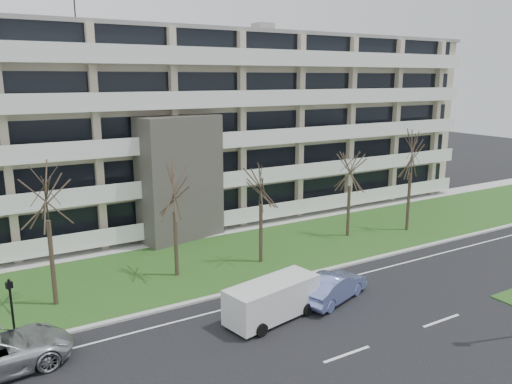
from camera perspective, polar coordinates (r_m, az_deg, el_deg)
ground at (r=22.86m, az=10.34°, el=-17.79°), size 160.00×160.00×0.00m
grass_verge at (r=32.74m, az=-4.76°, el=-7.82°), size 90.00×10.00×0.06m
curb at (r=28.63m, az=-0.32°, el=-10.85°), size 90.00×0.35×0.12m
sidewalk at (r=37.50m, az=-8.45°, el=-5.18°), size 90.00×2.00×0.08m
lane_edge_line at (r=27.48m, az=1.29°, el=-12.03°), size 90.00×0.12×0.01m
apartment_building at (r=42.27m, az=-12.33°, el=7.22°), size 60.50×15.10×18.75m
blue_sedan at (r=27.29m, az=8.81°, el=-10.65°), size 4.87×3.03×1.51m
white_van at (r=24.93m, az=2.00°, el=-11.86°), size 5.22×2.74×1.92m
pedestrian_signal at (r=25.60m, az=-26.21°, el=-11.04°), size 0.32×0.29×2.80m
tree_2 at (r=26.79m, az=-23.00°, el=0.68°), size 4.11×4.11×8.22m
tree_3 at (r=29.07m, az=-9.39°, el=0.76°), size 3.58×3.58×7.16m
tree_4 at (r=30.95m, az=0.57°, el=1.23°), size 3.43×3.43×6.86m
tree_5 at (r=36.94m, az=10.73°, el=2.92°), size 3.43×3.43×6.86m
tree_6 at (r=39.33m, az=17.41°, el=4.58°), size 4.04×4.04×8.09m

